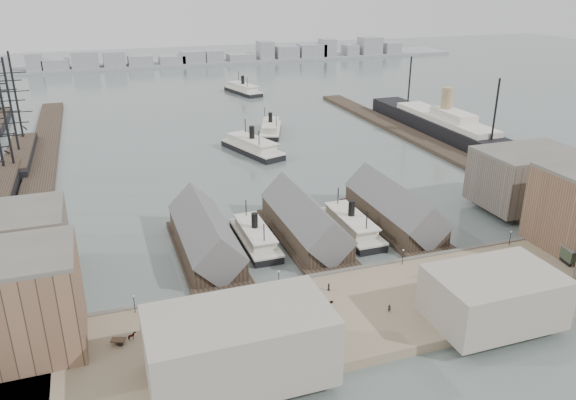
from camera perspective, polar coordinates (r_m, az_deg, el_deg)
name	(u,v)px	position (r m, az deg, el deg)	size (l,w,h in m)	color
ground	(330,269)	(133.04, 4.30, -6.97)	(900.00, 900.00, 0.00)	#505D5A
quay	(369,310)	(117.12, 8.25, -10.95)	(180.00, 30.00, 2.00)	#827157
seawall	(339,275)	(128.35, 5.24, -7.57)	(180.00, 1.20, 2.30)	#59544C
west_wharf	(41,168)	(216.84, -23.77, 3.03)	(10.00, 220.00, 1.60)	#2D231C
east_wharf	(417,138)	(241.59, 12.95, 6.16)	(10.00, 180.00, 1.60)	#2D231C
ferry_shed_west	(205,237)	(138.57, -8.41, -3.76)	(14.00, 42.00, 12.60)	#2D231C
ferry_shed_center	(305,223)	(144.92, 1.71, -2.33)	(14.00, 42.00, 12.60)	#2D231C
ferry_shed_east	(394,210)	(155.42, 10.71, -0.99)	(14.00, 42.00, 12.60)	#2D231C
warehouse_west_back	(4,246)	(137.87, -26.86, -4.19)	(26.00, 20.00, 14.00)	#60564C
warehouse_east_back	(527,178)	(176.33, 23.10, 2.06)	(28.00, 20.00, 15.00)	#60564C
street_bldg_center	(494,296)	(115.64, 20.15, -9.18)	(24.00, 16.00, 10.00)	gray
street_bldg_west	(240,345)	(94.84, -4.92, -14.46)	(30.00, 16.00, 12.00)	gray
lamp_post_far_w	(134,301)	(115.82, -15.39, -9.83)	(0.44, 0.44, 3.92)	black
lamp_post_near_w	(279,276)	(120.30, -0.94, -7.68)	(0.44, 0.44, 3.92)	black
lamp_post_near_e	(403,254)	(131.65, 11.60, -5.40)	(0.44, 0.44, 3.92)	black
lamp_post_far_e	(511,235)	(148.29, 21.68, -3.36)	(0.44, 0.44, 3.92)	black
far_shore	(152,61)	(446.95, -13.62, 13.58)	(500.00, 40.00, 15.72)	gray
ferry_docked_west	(255,236)	(143.53, -3.37, -3.72)	(7.60, 25.34, 9.05)	black
ferry_docked_east	(351,225)	(150.30, 6.40, -2.53)	(8.16, 27.20, 9.71)	black
ferry_open_near	(252,146)	(217.69, -3.66, 5.46)	(18.73, 32.89, 11.25)	black
ferry_open_mid	(270,128)	(245.36, -1.79, 7.30)	(16.99, 28.23, 9.67)	black
ferry_open_far	(243,89)	(331.87, -4.59, 11.15)	(16.46, 31.79, 10.88)	black
sailing_ship_mid	(20,153)	(230.77, -25.60, 4.29)	(9.13, 52.74, 37.52)	black
ocean_steamer	(445,126)	(249.33, 15.62, 7.26)	(14.18, 103.66, 20.73)	black
tram	(562,249)	(147.76, 26.06, -4.47)	(4.71, 11.49, 3.97)	black
horse_cart_left	(127,338)	(109.13, -16.01, -13.28)	(4.73, 2.76, 1.43)	black
horse_cart_center	(325,305)	(114.16, 3.82, -10.61)	(5.02, 2.65, 1.67)	black
horse_cart_right	(485,288)	(126.45, 19.37, -8.46)	(4.71, 1.94, 1.63)	black
pedestrian_0	(150,325)	(111.09, -13.83, -12.25)	(0.66, 0.49, 1.82)	black
pedestrian_1	(185,335)	(107.17, -10.47, -13.34)	(0.89, 0.69, 1.83)	black
pedestrian_2	(277,286)	(120.22, -1.09, -8.71)	(1.14, 0.66, 1.77)	black
pedestrian_3	(282,327)	(107.62, -0.62, -12.77)	(1.03, 0.43, 1.75)	black
pedestrian_4	(329,287)	(120.23, 4.16, -8.80)	(0.81, 0.53, 1.66)	black
pedestrian_5	(389,308)	(114.72, 10.25, -10.76)	(0.62, 0.45, 1.70)	black
pedestrian_6	(422,274)	(127.85, 13.45, -7.36)	(0.87, 0.68, 1.78)	black
pedestrian_7	(529,286)	(130.61, 23.26, -8.03)	(1.11, 0.64, 1.71)	black
pedestrian_8	(516,260)	(140.68, 22.18, -5.68)	(0.96, 0.40, 1.64)	black
pedestrian_10	(300,308)	(113.05, 1.23, -10.92)	(0.81, 0.63, 1.67)	black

